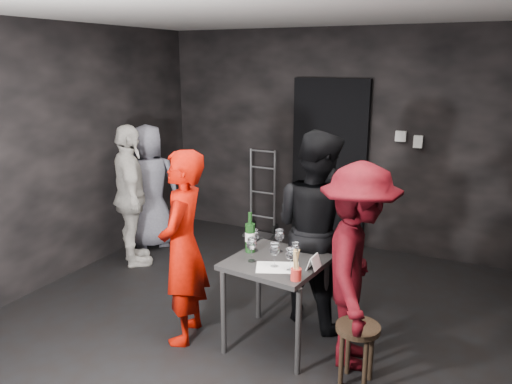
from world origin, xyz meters
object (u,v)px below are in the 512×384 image
at_px(man_maroon, 358,260).
at_px(bystander_cream, 130,190).
at_px(wine_bottle, 250,237).
at_px(breadstick_cup, 296,266).
at_px(hand_truck, 261,219).
at_px(server_red, 183,239).
at_px(bystander_grey, 149,184).
at_px(tasting_table, 277,271).
at_px(stool, 357,338).
at_px(woman_black, 316,213).

height_order(man_maroon, bystander_cream, bystander_cream).
bearing_deg(wine_bottle, breadstick_cup, -32.31).
distance_m(hand_truck, server_red, 2.77).
bearing_deg(bystander_grey, wine_bottle, 103.69).
height_order(hand_truck, tasting_table, hand_truck).
xyz_separation_m(stool, man_maroon, (-0.10, 0.28, 0.49)).
distance_m(tasting_table, woman_black, 0.68).
relative_size(stool, server_red, 0.27).
bearing_deg(stool, wine_bottle, 163.48).
bearing_deg(bystander_cream, hand_truck, -76.39).
relative_size(server_red, woman_black, 0.88).
relative_size(tasting_table, wine_bottle, 2.17).
height_order(tasting_table, bystander_grey, bystander_grey).
xyz_separation_m(man_maroon, breadstick_cup, (-0.37, -0.32, 0.01)).
bearing_deg(breadstick_cup, wine_bottle, 147.69).
height_order(hand_truck, bystander_cream, bystander_cream).
height_order(server_red, man_maroon, server_red).
xyz_separation_m(hand_truck, bystander_grey, (-1.07, -1.00, 0.60)).
xyz_separation_m(man_maroon, bystander_cream, (-2.83, 0.79, 0.03)).
xyz_separation_m(server_red, man_maroon, (1.38, 0.28, -0.03)).
bearing_deg(breadstick_cup, man_maroon, 41.37).
height_order(stool, breadstick_cup, breadstick_cup).
relative_size(tasting_table, server_red, 0.42).
relative_size(tasting_table, woman_black, 0.37).
bearing_deg(stool, man_maroon, 109.78).
bearing_deg(tasting_table, breadstick_cup, -45.47).
relative_size(stool, wine_bottle, 1.36).
distance_m(bystander_grey, breadstick_cup, 3.11).
bearing_deg(breadstick_cup, tasting_table, 134.53).
relative_size(tasting_table, bystander_grey, 0.46).
relative_size(woman_black, man_maroon, 1.19).
distance_m(stool, breadstick_cup, 0.68).
bearing_deg(bystander_grey, hand_truck, 179.08).
xyz_separation_m(wine_bottle, breadstick_cup, (0.55, -0.35, -0.02)).
height_order(hand_truck, server_red, server_red).
bearing_deg(man_maroon, breadstick_cup, 118.41).
height_order(bystander_cream, breadstick_cup, bystander_cream).
bearing_deg(server_red, bystander_cream, -143.53).
bearing_deg(breadstick_cup, hand_truck, 120.21).
bearing_deg(man_maroon, tasting_table, 80.66).
bearing_deg(man_maroon, wine_bottle, 75.44).
bearing_deg(server_red, bystander_grey, -152.10).
xyz_separation_m(tasting_table, wine_bottle, (-0.27, 0.07, 0.23)).
relative_size(server_red, man_maroon, 1.04).
bearing_deg(server_red, stool, 73.50).
xyz_separation_m(woman_black, breadstick_cup, (0.15, -0.84, -0.15)).
relative_size(hand_truck, breadstick_cup, 4.66).
height_order(server_red, breadstick_cup, server_red).
bearing_deg(stool, bystander_cream, 159.92).
xyz_separation_m(tasting_table, stool, (0.74, -0.24, -0.28)).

